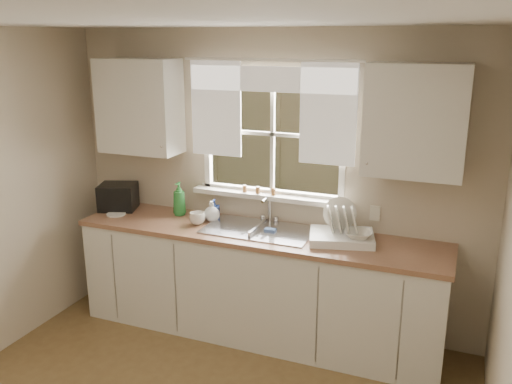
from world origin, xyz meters
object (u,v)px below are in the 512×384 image
at_px(dish_rack, 342,233).
at_px(cup, 197,218).
at_px(soap_bottle_a, 179,199).
at_px(black_appliance, 118,197).

relative_size(dish_rack, cup, 4.26).
xyz_separation_m(dish_rack, soap_bottle_a, (-1.47, 0.10, 0.08)).
bearing_deg(cup, soap_bottle_a, 146.75).
bearing_deg(black_appliance, dish_rack, -20.84).
bearing_deg(soap_bottle_a, black_appliance, -174.25).
bearing_deg(dish_rack, black_appliance, 178.84).
xyz_separation_m(dish_rack, black_appliance, (-2.08, 0.04, 0.05)).
height_order(dish_rack, soap_bottle_a, dish_rack).
bearing_deg(dish_rack, cup, -176.70).
distance_m(soap_bottle_a, cup, 0.33).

